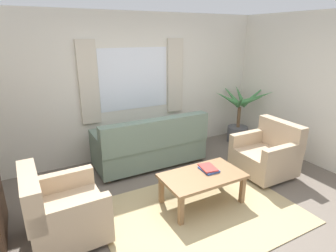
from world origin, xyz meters
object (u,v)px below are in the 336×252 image
armchair_left (61,211)px  couch (151,146)px  armchair_right (267,154)px  coffee_table (202,178)px  book_stack_on_table (208,169)px  potted_plant (239,118)px

armchair_left → couch: bearing=-55.5°
armchair_right → coffee_table: size_ratio=0.80×
armchair_right → book_stack_on_table: armchair_right is taller
armchair_right → potted_plant: size_ratio=0.70×
armchair_right → book_stack_on_table: bearing=-83.3°
coffee_table → book_stack_on_table: 0.18m
couch → coffee_table: bearing=94.9°
coffee_table → potted_plant: 2.54m
armchair_left → armchair_right: size_ratio=1.00×
coffee_table → armchair_left: bearing=174.0°
armchair_left → armchair_right: same height
armchair_left → potted_plant: size_ratio=0.70×
couch → book_stack_on_table: bearing=101.3°
armchair_right → armchair_left: bearing=-88.9°
coffee_table → book_stack_on_table: book_stack_on_table is taller
couch → coffee_table: 1.40m
armchair_left → potted_plant: bearing=-71.9°
armchair_left → potted_plant: 4.04m
armchair_right → potted_plant: bearing=157.0°
book_stack_on_table → armchair_right: bearing=5.8°
coffee_table → book_stack_on_table: bearing=25.0°
potted_plant → armchair_right: bearing=-113.9°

